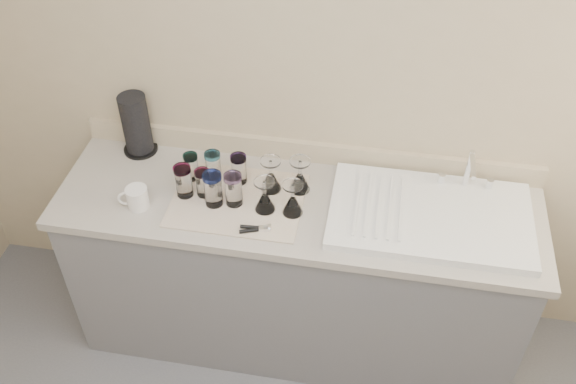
% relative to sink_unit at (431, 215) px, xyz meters
% --- Properties ---
extents(room_envelope, '(3.54, 3.50, 2.52)m').
position_rel_sink_unit_xyz_m(room_envelope, '(-0.55, -1.20, 0.64)').
color(room_envelope, '#58595E').
rests_on(room_envelope, ground).
extents(counter_unit, '(2.06, 0.62, 0.90)m').
position_rel_sink_unit_xyz_m(counter_unit, '(-0.55, -0.00, -0.47)').
color(counter_unit, slate).
rests_on(counter_unit, ground).
extents(sink_unit, '(0.82, 0.50, 0.22)m').
position_rel_sink_unit_xyz_m(sink_unit, '(0.00, 0.00, 0.00)').
color(sink_unit, white).
rests_on(sink_unit, counter_unit).
extents(dish_towel, '(0.55, 0.42, 0.01)m').
position_rel_sink_unit_xyz_m(dish_towel, '(-0.80, -0.04, -0.02)').
color(dish_towel, silver).
rests_on(dish_towel, counter_unit).
extents(tumbler_teal, '(0.06, 0.06, 0.13)m').
position_rel_sink_unit_xyz_m(tumbler_teal, '(-1.03, 0.07, 0.05)').
color(tumbler_teal, white).
rests_on(tumbler_teal, dish_towel).
extents(tumbler_cyan, '(0.07, 0.07, 0.14)m').
position_rel_sink_unit_xyz_m(tumbler_cyan, '(-0.93, 0.08, 0.06)').
color(tumbler_cyan, white).
rests_on(tumbler_cyan, dish_towel).
extents(tumbler_purple, '(0.07, 0.07, 0.14)m').
position_rel_sink_unit_xyz_m(tumbler_purple, '(-0.82, 0.08, 0.06)').
color(tumbler_purple, white).
rests_on(tumbler_purple, dish_towel).
extents(tumbler_magenta, '(0.07, 0.07, 0.15)m').
position_rel_sink_unit_xyz_m(tumbler_magenta, '(-1.03, -0.04, 0.06)').
color(tumbler_magenta, white).
rests_on(tumbler_magenta, dish_towel).
extents(tumbler_blue, '(0.08, 0.08, 0.16)m').
position_rel_sink_unit_xyz_m(tumbler_blue, '(-0.89, -0.07, 0.07)').
color(tumbler_blue, white).
rests_on(tumbler_blue, dish_towel).
extents(tumbler_lavender, '(0.08, 0.08, 0.15)m').
position_rel_sink_unit_xyz_m(tumbler_lavender, '(-0.81, -0.06, 0.07)').
color(tumbler_lavender, white).
rests_on(tumbler_lavender, dish_towel).
extents(tumbler_extra, '(0.06, 0.06, 0.13)m').
position_rel_sink_unit_xyz_m(tumbler_extra, '(-0.95, -0.03, 0.05)').
color(tumbler_extra, white).
rests_on(tumbler_extra, dish_towel).
extents(goblet_back_left, '(0.09, 0.09, 0.16)m').
position_rel_sink_unit_xyz_m(goblet_back_left, '(-0.68, 0.06, 0.04)').
color(goblet_back_left, white).
rests_on(goblet_back_left, dish_towel).
extents(goblet_back_right, '(0.09, 0.09, 0.16)m').
position_rel_sink_unit_xyz_m(goblet_back_right, '(-0.56, 0.07, 0.04)').
color(goblet_back_right, white).
rests_on(goblet_back_right, dish_towel).
extents(goblet_front_left, '(0.09, 0.09, 0.15)m').
position_rel_sink_unit_xyz_m(goblet_front_left, '(-0.68, -0.07, 0.04)').
color(goblet_front_left, white).
rests_on(goblet_front_left, dish_towel).
extents(goblet_front_right, '(0.09, 0.09, 0.15)m').
position_rel_sink_unit_xyz_m(goblet_front_right, '(-0.56, -0.07, 0.04)').
color(goblet_front_right, white).
rests_on(goblet_front_right, dish_towel).
extents(can_opener, '(0.13, 0.06, 0.02)m').
position_rel_sink_unit_xyz_m(can_opener, '(-0.69, -0.20, -0.00)').
color(can_opener, silver).
rests_on(can_opener, dish_towel).
extents(white_mug, '(0.14, 0.11, 0.09)m').
position_rel_sink_unit_xyz_m(white_mug, '(-1.21, -0.14, 0.03)').
color(white_mug, white).
rests_on(white_mug, counter_unit).
extents(paper_towel_roll, '(0.15, 0.15, 0.29)m').
position_rel_sink_unit_xyz_m(paper_towel_roll, '(-1.32, 0.22, 0.12)').
color(paper_towel_roll, black).
rests_on(paper_towel_roll, counter_unit).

